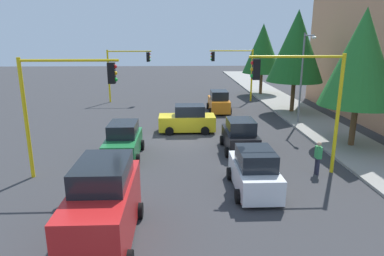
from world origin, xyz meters
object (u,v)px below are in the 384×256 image
(traffic_signal_far_left, at_px, (235,65))
(tree_roadside_mid, at_px, (296,46))
(tree_roadside_far, at_px, (263,49))
(street_lamp_curbside, at_px, (304,69))
(pedestrian_crossing, at_px, (318,157))
(car_green, at_px, (123,142))
(car_white, at_px, (254,172))
(traffic_signal_near_left, at_px, (304,91))
(traffic_signal_near_right, at_px, (62,94))
(traffic_signal_far_right, at_px, (126,65))
(car_orange, at_px, (219,102))
(car_yellow, at_px, (188,120))
(tree_roadside_near, at_px, (362,58))
(car_black, at_px, (240,136))
(delivery_van_red, at_px, (104,206))

(traffic_signal_far_left, xyz_separation_m, tree_roadside_mid, (6.00, 4.34, 2.04))
(tree_roadside_far, bearing_deg, street_lamp_curbside, -1.19)
(traffic_signal_far_left, height_order, pedestrian_crossing, traffic_signal_far_left)
(traffic_signal_far_left, xyz_separation_m, car_green, (17.18, -9.12, -2.97))
(car_white, distance_m, car_green, 8.08)
(traffic_signal_near_left, relative_size, pedestrian_crossing, 3.50)
(car_green, bearing_deg, traffic_signal_near_right, -38.64)
(traffic_signal_near_left, height_order, car_green, traffic_signal_near_left)
(traffic_signal_near_left, bearing_deg, traffic_signal_far_right, -150.33)
(car_orange, distance_m, car_yellow, 7.40)
(tree_roadside_near, relative_size, tree_roadside_mid, 0.93)
(traffic_signal_far_right, xyz_separation_m, car_green, (17.18, 2.19, -2.94))
(traffic_signal_near_left, distance_m, traffic_signal_near_right, 11.46)
(tree_roadside_far, height_order, car_black, tree_roadside_far)
(traffic_signal_far_left, relative_size, street_lamp_curbside, 0.78)
(traffic_signal_near_left, relative_size, tree_roadside_mid, 0.66)
(delivery_van_red, distance_m, car_green, 8.48)
(tree_roadside_far, distance_m, car_white, 27.11)
(traffic_signal_near_left, bearing_deg, car_black, -146.80)
(traffic_signal_far_left, relative_size, car_white, 1.39)
(traffic_signal_near_right, height_order, pedestrian_crossing, traffic_signal_near_right)
(traffic_signal_far_right, xyz_separation_m, delivery_van_red, (25.63, 2.85, -2.56))
(traffic_signal_far_left, distance_m, pedestrian_crossing, 20.43)
(pedestrian_crossing, bearing_deg, traffic_signal_far_left, -177.21)
(tree_roadside_far, bearing_deg, traffic_signal_far_left, -43.83)
(car_orange, xyz_separation_m, car_white, (16.69, -0.37, 0.00))
(traffic_signal_near_left, relative_size, car_white, 1.52)
(street_lamp_curbside, bearing_deg, traffic_signal_near_right, -57.21)
(traffic_signal_near_left, relative_size, car_yellow, 1.48)
(delivery_van_red, xyz_separation_m, car_white, (-3.67, 5.86, -0.39))
(delivery_van_red, height_order, pedestrian_crossing, delivery_van_red)
(tree_roadside_near, relative_size, car_green, 2.02)
(car_green, distance_m, car_yellow, 6.44)
(tree_roadside_near, xyz_separation_m, pedestrian_crossing, (4.20, -3.86, -4.59))
(car_green, bearing_deg, car_white, 53.80)
(tree_roadside_mid, xyz_separation_m, car_black, (10.42, -6.60, -5.01))
(street_lamp_curbside, height_order, tree_roadside_far, tree_roadside_far)
(traffic_signal_far_right, bearing_deg, traffic_signal_far_left, 90.00)
(traffic_signal_near_left, height_order, tree_roadside_mid, tree_roadside_mid)
(traffic_signal_far_right, relative_size, pedestrian_crossing, 3.18)
(tree_roadside_far, xyz_separation_m, car_yellow, (16.00, -9.13, -4.48))
(tree_roadside_mid, distance_m, car_yellow, 12.40)
(pedestrian_crossing, bearing_deg, car_black, -139.30)
(traffic_signal_far_right, distance_m, car_green, 17.57)
(traffic_signal_near_right, xyz_separation_m, pedestrian_crossing, (0.20, 12.36, -3.20))
(tree_roadside_far, xyz_separation_m, car_white, (25.95, -6.45, -4.48))
(tree_roadside_mid, distance_m, delivery_van_red, 23.88)
(street_lamp_curbside, distance_m, delivery_van_red, 19.64)
(traffic_signal_near_left, bearing_deg, tree_roadside_near, 130.04)
(street_lamp_curbside, bearing_deg, tree_roadside_far, 178.81)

